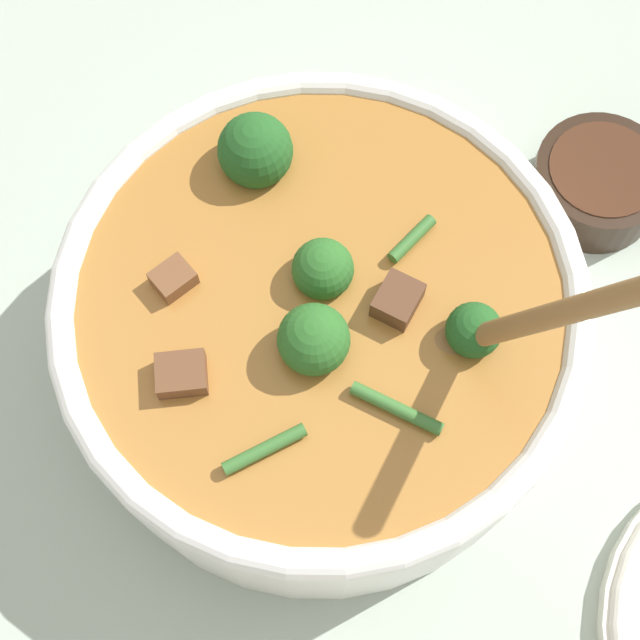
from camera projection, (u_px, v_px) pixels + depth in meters
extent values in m
plane|color=#ADBCAD|center=(320.00, 361.00, 0.57)|extent=(4.00, 4.00, 0.00)
cylinder|color=white|center=(320.00, 333.00, 0.52)|extent=(0.29, 0.29, 0.10)
torus|color=white|center=(320.00, 299.00, 0.48)|extent=(0.29, 0.29, 0.02)
cylinder|color=#B27533|center=(320.00, 318.00, 0.50)|extent=(0.27, 0.27, 0.06)
sphere|color=#235B23|center=(474.00, 330.00, 0.46)|extent=(0.03, 0.03, 0.03)
cylinder|color=#6B9956|center=(467.00, 345.00, 0.48)|extent=(0.01, 0.01, 0.01)
sphere|color=#2D6B28|center=(326.00, 269.00, 0.47)|extent=(0.03, 0.03, 0.03)
cylinder|color=#6B9956|center=(326.00, 288.00, 0.49)|extent=(0.01, 0.01, 0.02)
sphere|color=#2D6B28|center=(315.00, 340.00, 0.45)|extent=(0.04, 0.04, 0.04)
cylinder|color=#6B9956|center=(315.00, 358.00, 0.48)|extent=(0.01, 0.01, 0.02)
sphere|color=#235B23|center=(255.00, 150.00, 0.49)|extent=(0.04, 0.04, 0.04)
cylinder|color=#6B9956|center=(259.00, 179.00, 0.52)|extent=(0.01, 0.01, 0.02)
cube|color=brown|center=(182.00, 376.00, 0.45)|extent=(0.03, 0.03, 0.02)
cube|color=brown|center=(175.00, 273.00, 0.48)|extent=(0.03, 0.03, 0.02)
cube|color=brown|center=(398.00, 297.00, 0.47)|extent=(0.03, 0.03, 0.02)
cylinder|color=#3D7533|center=(412.00, 239.00, 0.48)|extent=(0.03, 0.03, 0.01)
cylinder|color=#3D7533|center=(397.00, 408.00, 0.45)|extent=(0.05, 0.02, 0.01)
cylinder|color=#3D7533|center=(264.00, 449.00, 0.44)|extent=(0.04, 0.03, 0.01)
ellipsoid|color=olive|center=(452.00, 344.00, 0.47)|extent=(0.04, 0.03, 0.01)
cylinder|color=olive|center=(571.00, 310.00, 0.39)|extent=(0.10, 0.03, 0.16)
cylinder|color=black|center=(597.00, 183.00, 0.60)|extent=(0.09, 0.09, 0.04)
cylinder|color=#472819|center=(602.00, 173.00, 0.59)|extent=(0.07, 0.07, 0.01)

